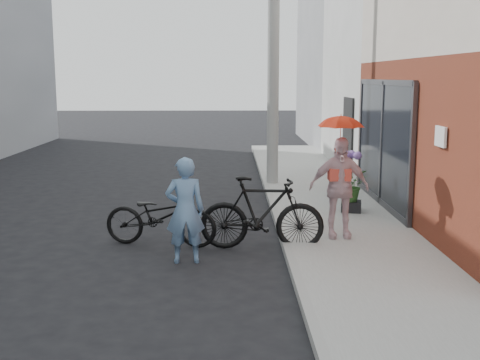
{
  "coord_description": "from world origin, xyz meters",
  "views": [
    {
      "loc": [
        0.06,
        -8.55,
        2.69
      ],
      "look_at": [
        0.22,
        0.67,
        1.1
      ],
      "focal_mm": 45.0,
      "sensor_mm": 36.0,
      "label": 1
    }
  ],
  "objects_px": {
    "utility_pole": "(273,42)",
    "planter": "(351,206)",
    "bike_left": "(161,216)",
    "bike_right": "(262,213)",
    "officer": "(185,210)",
    "kimono_woman": "(339,188)"
  },
  "relations": [
    {
      "from": "officer",
      "to": "bike_right",
      "type": "relative_size",
      "value": 0.8
    },
    {
      "from": "utility_pole",
      "to": "planter",
      "type": "relative_size",
      "value": 18.59
    },
    {
      "from": "kimono_woman",
      "to": "planter",
      "type": "relative_size",
      "value": 4.32
    },
    {
      "from": "bike_left",
      "to": "bike_right",
      "type": "relative_size",
      "value": 0.95
    },
    {
      "from": "planter",
      "to": "utility_pole",
      "type": "bearing_deg",
      "value": 111.84
    },
    {
      "from": "officer",
      "to": "bike_right",
      "type": "height_order",
      "value": "officer"
    },
    {
      "from": "bike_left",
      "to": "bike_right",
      "type": "bearing_deg",
      "value": -86.83
    },
    {
      "from": "utility_pole",
      "to": "bike_right",
      "type": "bearing_deg",
      "value": -95.72
    },
    {
      "from": "utility_pole",
      "to": "kimono_woman",
      "type": "bearing_deg",
      "value": -82.09
    },
    {
      "from": "bike_right",
      "to": "planter",
      "type": "distance_m",
      "value": 2.85
    },
    {
      "from": "utility_pole",
      "to": "planter",
      "type": "xyz_separation_m",
      "value": [
        1.3,
        -3.24,
        -3.28
      ]
    },
    {
      "from": "utility_pole",
      "to": "bike_left",
      "type": "xyz_separation_m",
      "value": [
        -2.15,
        -5.15,
        -3.02
      ]
    },
    {
      "from": "bike_left",
      "to": "bike_right",
      "type": "xyz_separation_m",
      "value": [
        1.61,
        -0.25,
        0.1
      ]
    },
    {
      "from": "planter",
      "to": "bike_left",
      "type": "bearing_deg",
      "value": -151.11
    },
    {
      "from": "bike_left",
      "to": "bike_right",
      "type": "height_order",
      "value": "bike_right"
    },
    {
      "from": "kimono_woman",
      "to": "planter",
      "type": "bearing_deg",
      "value": 71.71
    },
    {
      "from": "bike_left",
      "to": "kimono_woman",
      "type": "height_order",
      "value": "kimono_woman"
    },
    {
      "from": "planter",
      "to": "kimono_woman",
      "type": "bearing_deg",
      "value": -107.6
    },
    {
      "from": "officer",
      "to": "bike_left",
      "type": "xyz_separation_m",
      "value": [
        -0.46,
        0.89,
        -0.3
      ]
    },
    {
      "from": "kimono_woman",
      "to": "planter",
      "type": "xyz_separation_m",
      "value": [
        0.59,
        1.86,
        -0.71
      ]
    },
    {
      "from": "bike_right",
      "to": "planter",
      "type": "xyz_separation_m",
      "value": [
        1.84,
        2.15,
        -0.36
      ]
    },
    {
      "from": "planter",
      "to": "bike_right",
      "type": "bearing_deg",
      "value": -130.56
    }
  ]
}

